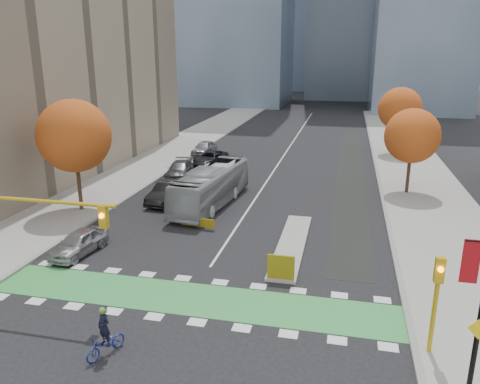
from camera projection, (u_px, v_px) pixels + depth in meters
The scene contains 23 objects.
ground at pixel (179, 315), 20.96m from camera, with size 300.00×300.00×0.00m, color black.
sidewalk_west at pixel (114, 181), 42.52m from camera, with size 7.00×120.00×0.15m, color gray.
sidewalk_east at pixel (429, 201), 36.73m from camera, with size 7.00×120.00×0.15m, color gray.
curb_west at pixel (150, 183), 41.77m from camera, with size 0.30×120.00×0.16m, color gray.
curb_east at pixel (383, 198), 37.48m from camera, with size 0.30×120.00×0.16m, color gray.
bike_crossing at pixel (189, 298), 22.36m from camera, with size 20.00×3.00×0.01m, color green.
centre_line at pixel (290, 147), 58.32m from camera, with size 0.15×70.00×0.01m, color silver.
bike_lane_paint at pixel (351, 169), 47.37m from camera, with size 2.50×50.00×0.01m, color black.
median_island at pixel (292, 244), 28.49m from camera, with size 1.60×10.00×0.16m, color gray.
hazard_board at pixel (281, 267), 23.80m from camera, with size 1.40×0.12×1.30m, color yellow.
building_west at pixel (10, 39), 43.08m from camera, with size 16.00×44.00×25.00m, color gray.
tree_west at pixel (74, 136), 33.14m from camera, with size 5.20×5.20×8.22m.
tree_east_near at pixel (412, 136), 37.55m from camera, with size 4.40×4.40×7.08m.
tree_east_far at pixel (400, 109), 52.28m from camera, with size 4.80×4.80×7.65m.
traffic_signal_west at pixel (5, 220), 21.03m from camera, with size 8.53×0.56×5.20m.
traffic_signal_east at pixel (437, 291), 17.46m from camera, with size 0.35×0.43×4.10m.
cyclist at pixel (105, 339), 17.97m from camera, with size 1.28×1.91×2.08m.
bus at pixel (211, 186), 35.75m from camera, with size 2.52×10.75×2.99m, color #979B9E.
parked_car_a at pixel (79, 243), 27.14m from camera, with size 1.64×4.08×1.39m, color #A1A1A6.
parked_car_b at pixel (168, 192), 36.56m from camera, with size 1.72×4.93×1.63m, color black.
parked_car_c at pixel (180, 170), 43.98m from camera, with size 2.06×5.06×1.47m, color #4A4A4F.
parked_car_d at pixel (210, 159), 48.51m from camera, with size 2.47×5.35×1.49m, color black.
parked_car_e at pixel (204, 148), 53.62m from camera, with size 1.89×4.69×1.60m, color #A2A3A8.
Camera 1 is at (6.83, -17.43, 11.28)m, focal length 35.00 mm.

